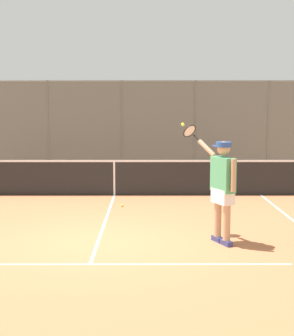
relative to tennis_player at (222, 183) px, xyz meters
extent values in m
plane|color=#B76B42|center=(2.20, -0.10, -1.09)|extent=(60.00, 60.00, 0.00)
cube|color=white|center=(2.20, 1.20, -1.09)|extent=(6.25, 0.05, 0.01)
cube|color=white|center=(2.20, -1.78, -1.09)|extent=(0.05, 5.96, 0.01)
cylinder|color=slate|center=(-2.94, -8.89, 0.56)|extent=(0.07, 0.07, 3.30)
cylinder|color=slate|center=(-0.37, -8.89, 0.56)|extent=(0.07, 0.07, 3.30)
cylinder|color=slate|center=(2.20, -8.89, 0.56)|extent=(0.07, 0.07, 3.30)
cylinder|color=slate|center=(4.78, -8.89, 0.56)|extent=(0.07, 0.07, 3.30)
cylinder|color=slate|center=(2.20, -8.89, 2.17)|extent=(15.45, 0.05, 0.05)
cube|color=slate|center=(2.20, -8.89, 0.56)|extent=(15.45, 0.02, 3.30)
cube|color=#2D6B33|center=(2.20, -9.54, 0.33)|extent=(18.45, 0.90, 2.83)
cube|color=silver|center=(2.20, -8.71, -1.01)|extent=(16.45, 0.18, 0.15)
cube|color=black|center=(2.20, -4.76, -0.63)|extent=(10.19, 0.02, 0.91)
cube|color=white|center=(2.20, -4.76, -0.15)|extent=(10.19, 0.04, 0.05)
cube|color=white|center=(2.20, -4.76, -0.63)|extent=(0.05, 0.04, 0.91)
cube|color=navy|center=(-0.07, 0.15, -1.04)|extent=(0.21, 0.28, 0.09)
cylinder|color=tan|center=(-0.07, 0.15, -0.58)|extent=(0.13, 0.13, 0.85)
cube|color=navy|center=(0.05, -0.12, -1.04)|extent=(0.21, 0.28, 0.09)
cylinder|color=tan|center=(0.05, -0.12, -0.58)|extent=(0.13, 0.13, 0.85)
cube|color=white|center=(-0.01, 0.02, -0.23)|extent=(0.38, 0.49, 0.26)
cube|color=#4C9E6B|center=(-0.01, 0.02, 0.15)|extent=(0.41, 0.56, 0.61)
cylinder|color=tan|center=(-0.14, 0.30, 0.18)|extent=(0.08, 0.08, 0.56)
cylinder|color=tan|center=(0.23, -0.41, 0.58)|extent=(0.33, 0.37, 0.31)
sphere|color=tan|center=(-0.01, 0.02, 0.62)|extent=(0.23, 0.23, 0.23)
cylinder|color=#284C93|center=(-0.01, 0.02, 0.68)|extent=(0.36, 0.36, 0.09)
cube|color=#284C93|center=(0.04, -0.10, 0.64)|extent=(0.27, 0.27, 0.02)
cylinder|color=black|center=(0.40, -0.60, 0.75)|extent=(0.13, 0.15, 0.13)
torus|color=black|center=(0.52, -0.74, 0.87)|extent=(0.34, 0.33, 0.26)
cylinder|color=silver|center=(0.52, -0.74, 0.87)|extent=(0.28, 0.27, 0.21)
sphere|color=#CCDB33|center=(0.64, -0.88, 0.99)|extent=(0.07, 0.07, 0.07)
sphere|color=#D6E042|center=(1.92, -3.18, -1.06)|extent=(0.07, 0.07, 0.07)
camera|label=1|loc=(1.34, 8.65, 1.37)|focal=53.27mm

